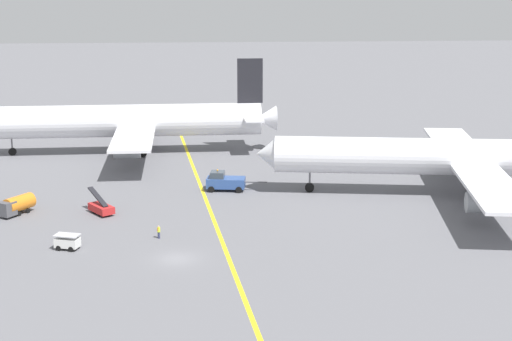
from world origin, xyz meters
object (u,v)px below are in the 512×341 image
object	(u,v)px
pushback_tug	(225,181)
ground_crew_wing_walker_right	(159,232)
gse_fuel_bowser_stubby	(16,205)
airliner_at_gate_left	(126,121)
gse_belt_loader_portside	(101,208)
gse_baggage_cart_near_cluster	(67,242)
airliner_being_pushed	(457,158)

from	to	relation	value
pushback_tug	ground_crew_wing_walker_right	distance (m)	22.12
gse_fuel_bowser_stubby	ground_crew_wing_walker_right	xyz separation A→B (m)	(18.61, -10.74, -0.53)
airliner_at_gate_left	gse_belt_loader_portside	world-z (taller)	airliner_at_gate_left
gse_baggage_cart_near_cluster	ground_crew_wing_walker_right	world-z (taller)	gse_baggage_cart_near_cluster
airliner_at_gate_left	pushback_tug	world-z (taller)	airliner_at_gate_left
pushback_tug	gse_baggage_cart_near_cluster	size ratio (longest dim) A/B	2.84
airliner_being_pushed	pushback_tug	xyz separation A→B (m)	(-32.07, 4.98, -4.05)
airliner_at_gate_left	ground_crew_wing_walker_right	xyz separation A→B (m)	(7.57, -46.06, -4.82)
gse_fuel_bowser_stubby	ground_crew_wing_walker_right	size ratio (longest dim) A/B	3.29
pushback_tug	gse_fuel_bowser_stubby	distance (m)	28.77
airliner_at_gate_left	gse_fuel_bowser_stubby	size ratio (longest dim) A/B	10.40
airliner_being_pushed	gse_fuel_bowser_stubby	world-z (taller)	airliner_being_pushed
airliner_at_gate_left	ground_crew_wing_walker_right	distance (m)	46.93
pushback_tug	gse_fuel_bowser_stubby	bearing A→B (deg)	-160.32
gse_belt_loader_portside	gse_baggage_cart_near_cluster	xyz separation A→B (m)	(-2.17, -13.20, 0.04)
airliner_at_gate_left	gse_baggage_cart_near_cluster	distance (m)	49.29
pushback_tug	ground_crew_wing_walker_right	bearing A→B (deg)	-112.54
airliner_being_pushed	pushback_tug	distance (m)	32.70
airliner_being_pushed	ground_crew_wing_walker_right	distance (m)	43.63
airliner_being_pushed	gse_belt_loader_portside	world-z (taller)	airliner_being_pushed
airliner_being_pushed	gse_fuel_bowser_stubby	xyz separation A→B (m)	(-59.15, -4.71, -4.01)
airliner_being_pushed	gse_fuel_bowser_stubby	distance (m)	59.48
airliner_being_pushed	gse_baggage_cart_near_cluster	xyz separation A→B (m)	(-50.54, -18.39, -4.48)
airliner_being_pushed	ground_crew_wing_walker_right	bearing A→B (deg)	-159.14
pushback_tug	gse_belt_loader_portside	distance (m)	19.22
airliner_at_gate_left	airliner_being_pushed	xyz separation A→B (m)	(48.12, -30.61, -0.28)
airliner_at_gate_left	airliner_being_pushed	distance (m)	57.03
gse_fuel_bowser_stubby	gse_baggage_cart_near_cluster	bearing A→B (deg)	-57.80
airliner_at_gate_left	pushback_tug	distance (m)	30.55
ground_crew_wing_walker_right	pushback_tug	bearing A→B (deg)	67.46
pushback_tug	airliner_at_gate_left	bearing A→B (deg)	122.05
airliner_being_pushed	gse_belt_loader_portside	size ratio (longest dim) A/B	11.55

